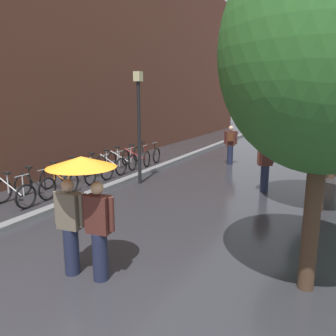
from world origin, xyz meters
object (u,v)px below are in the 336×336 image
at_px(parked_bicycle_2, 59,180).
at_px(street_lamp_post, 139,119).
at_px(pedestrian_walking_midground, 265,164).
at_px(parked_bicycle_5, 111,164).
at_px(parked_bicycle_8, 147,154).
at_px(couple_under_umbrella, 83,198).
at_px(street_tree_0, 327,51).
at_px(parked_bicycle_4, 97,169).
at_px(parked_bicycle_3, 78,173).
at_px(parked_bicycle_6, 122,161).
at_px(parked_bicycle_0, 13,193).
at_px(parked_bicycle_1, 35,186).
at_px(pedestrian_walking_far, 230,144).
at_px(parked_bicycle_7, 136,158).
at_px(street_tree_1, 331,77).

distance_m(parked_bicycle_2, street_lamp_post, 3.33).
xyz_separation_m(parked_bicycle_2, pedestrian_walking_midground, (5.93, 2.98, 0.55)).
bearing_deg(parked_bicycle_5, parked_bicycle_2, -90.01).
relative_size(parked_bicycle_8, couple_under_umbrella, 0.53).
bearing_deg(couple_under_umbrella, street_tree_0, 21.39).
bearing_deg(parked_bicycle_5, parked_bicycle_4, -90.67).
xyz_separation_m(parked_bicycle_3, couple_under_umbrella, (4.42, -4.76, 1.04)).
distance_m(parked_bicycle_3, parked_bicycle_6, 2.64).
height_order(parked_bicycle_0, parked_bicycle_1, same).
height_order(parked_bicycle_1, street_lamp_post, street_lamp_post).
distance_m(parked_bicycle_0, pedestrian_walking_far, 9.24).
bearing_deg(street_lamp_post, parked_bicycle_5, 158.07).
bearing_deg(parked_bicycle_2, parked_bicycle_7, 88.82).
xyz_separation_m(street_tree_1, parked_bicycle_7, (-7.56, 2.69, -3.15)).
bearing_deg(parked_bicycle_0, parked_bicycle_2, 88.94).
height_order(parked_bicycle_8, street_lamp_post, street_lamp_post).
relative_size(parked_bicycle_8, pedestrian_walking_far, 0.65).
xyz_separation_m(parked_bicycle_7, pedestrian_walking_midground, (5.84, -1.51, 0.55)).
height_order(street_tree_0, parked_bicycle_1, street_tree_0).
xyz_separation_m(parked_bicycle_4, parked_bicycle_7, (0.10, 2.58, 0.00)).
bearing_deg(parked_bicycle_0, pedestrian_walking_midground, 38.20).
relative_size(parked_bicycle_4, couple_under_umbrella, 0.53).
bearing_deg(parked_bicycle_0, pedestrian_walking_far, 66.62).
distance_m(parked_bicycle_7, couple_under_umbrella, 9.32).
bearing_deg(pedestrian_walking_midground, street_tree_1, -34.55).
relative_size(parked_bicycle_3, parked_bicycle_6, 1.01).
bearing_deg(couple_under_umbrella, parked_bicycle_1, 147.12).
bearing_deg(parked_bicycle_4, street_tree_1, -0.85).
bearing_deg(parked_bicycle_2, parked_bicycle_5, 89.99).
height_order(parked_bicycle_4, pedestrian_walking_far, pedestrian_walking_far).
bearing_deg(parked_bicycle_0, parked_bicycle_6, 90.39).
height_order(parked_bicycle_3, pedestrian_walking_far, pedestrian_walking_far).
relative_size(street_tree_1, parked_bicycle_7, 4.36).
distance_m(parked_bicycle_1, street_lamp_post, 3.98).
relative_size(parked_bicycle_1, parked_bicycle_3, 0.95).
xyz_separation_m(parked_bicycle_3, parked_bicycle_5, (0.09, 1.77, 0.00)).
height_order(parked_bicycle_4, parked_bicycle_6, same).
xyz_separation_m(parked_bicycle_3, pedestrian_walking_midground, (6.02, 1.97, 0.55)).
bearing_deg(parked_bicycle_3, parked_bicycle_4, 84.77).
distance_m(street_tree_1, parked_bicycle_4, 8.28).
bearing_deg(street_tree_0, parked_bicycle_5, 146.14).
bearing_deg(street_tree_1, parked_bicycle_6, 166.56).
bearing_deg(street_lamp_post, parked_bicycle_6, 139.64).
bearing_deg(street_lamp_post, parked_bicycle_8, 117.25).
height_order(parked_bicycle_5, parked_bicycle_6, same).
relative_size(parked_bicycle_0, parked_bicycle_1, 1.01).
xyz_separation_m(parked_bicycle_7, couple_under_umbrella, (4.24, -8.24, 1.04)).
bearing_deg(parked_bicycle_2, street_tree_0, -17.30).
bearing_deg(parked_bicycle_8, parked_bicycle_1, -91.18).
relative_size(street_tree_1, street_lamp_post, 1.33).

